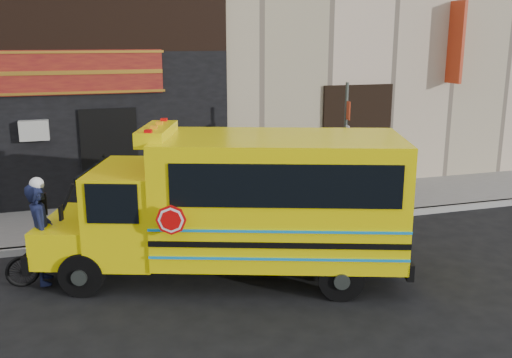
{
  "coord_description": "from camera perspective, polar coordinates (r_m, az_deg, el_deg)",
  "views": [
    {
      "loc": [
        -3.85,
        -9.79,
        4.51
      ],
      "look_at": [
        -0.27,
        1.85,
        1.47
      ],
      "focal_mm": 40.0,
      "sensor_mm": 36.0,
      "label": 1
    }
  ],
  "objects": [
    {
      "name": "cyclist",
      "position": [
        11.24,
        -20.65,
        -5.36
      ],
      "size": [
        0.49,
        0.72,
        1.91
      ],
      "primitive_type": "imported",
      "rotation": [
        0.0,
        0.0,
        1.62
      ],
      "color": "black",
      "rests_on": "ground"
    },
    {
      "name": "ground",
      "position": [
        11.44,
        4.05,
        -9.23
      ],
      "size": [
        120.0,
        120.0,
        0.0
      ],
      "primitive_type": "plane",
      "color": "black",
      "rests_on": "ground"
    },
    {
      "name": "school_bus",
      "position": [
        10.72,
        -1.3,
        -2.24
      ],
      "size": [
        7.22,
        4.27,
        2.92
      ],
      "color": "black",
      "rests_on": "ground"
    },
    {
      "name": "sign_pole",
      "position": [
        13.94,
        8.9,
        3.07
      ],
      "size": [
        0.08,
        0.3,
        3.48
      ],
      "color": "#414944",
      "rests_on": "ground"
    },
    {
      "name": "bicycle",
      "position": [
        11.47,
        -19.94,
        -7.46
      ],
      "size": [
        1.64,
        0.71,
        0.95
      ],
      "primitive_type": "imported",
      "rotation": [
        0.0,
        0.0,
        1.74
      ],
      "color": "black",
      "rests_on": "ground"
    },
    {
      "name": "sidewalk",
      "position": [
        15.08,
        -1.55,
        -3.1
      ],
      "size": [
        40.0,
        3.0,
        0.15
      ],
      "primitive_type": "cube",
      "color": "#65625E",
      "rests_on": "ground"
    },
    {
      "name": "curb",
      "position": [
        13.71,
        0.14,
        -4.86
      ],
      "size": [
        40.0,
        0.2,
        0.15
      ],
      "primitive_type": "cube",
      "color": "gray",
      "rests_on": "ground"
    }
  ]
}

